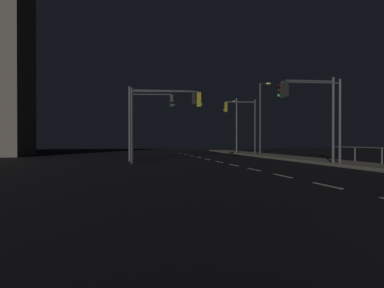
{
  "coord_description": "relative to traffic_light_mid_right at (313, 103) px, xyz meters",
  "views": [
    {
      "loc": [
        -6.92,
        -4.18,
        1.55
      ],
      "look_at": [
        -0.82,
        31.74,
        1.23
      ],
      "focal_mm": 38.85,
      "sensor_mm": 36.0,
      "label": 1
    }
  ],
  "objects": [
    {
      "name": "traffic_light_far_center",
      "position": [
        -8.8,
        7.03,
        0.12
      ],
      "size": [
        5.12,
        0.34,
        5.51
      ],
      "color": "#4C4C51",
      "rests_on": "ground"
    },
    {
      "name": "street_lamp_median",
      "position": [
        2.93,
        17.85,
        0.78
      ],
      "size": [
        0.69,
        1.89,
        7.44
      ],
      "color": "#38383D",
      "rests_on": "sidewalk_right"
    },
    {
      "name": "traffic_light_near_left",
      "position": [
        -0.07,
        0.06,
        0.03
      ],
      "size": [
        3.41,
        0.38,
        5.32
      ],
      "color": "#4C4C51",
      "rests_on": "sidewalk_right"
    },
    {
      "name": "sidewalk_right",
      "position": [
        2.66,
        -2.21,
        -3.76
      ],
      "size": [
        3.0,
        77.0,
        0.14
      ],
      "primitive_type": "cube",
      "color": "gray",
      "rests_on": "ground"
    },
    {
      "name": "traffic_light_mid_right",
      "position": [
        0.0,
        0.0,
        0.0
      ],
      "size": [
        4.14,
        0.35,
        5.21
      ],
      "color": "#4C4C51",
      "rests_on": "sidewalk_right"
    },
    {
      "name": "ground_plane",
      "position": [
        -4.66,
        -2.21,
        -3.83
      ],
      "size": [
        112.0,
        112.0,
        0.0
      ],
      "primitive_type": "plane",
      "color": "black",
      "rests_on": "ground"
    },
    {
      "name": "street_lamp_across_street",
      "position": [
        2.24,
        25.2,
        0.28
      ],
      "size": [
        0.56,
        1.78,
        6.53
      ],
      "color": "#4C4C51",
      "rests_on": "sidewalk_right"
    },
    {
      "name": "traffic_light_mid_left",
      "position": [
        -8.8,
        3.59,
        -0.23
      ],
      "size": [
        4.75,
        0.85,
        5.03
      ],
      "color": "#2D3033",
      "rests_on": "ground"
    },
    {
      "name": "traffic_light_near_right",
      "position": [
        -9.27,
        9.78,
        0.03
      ],
      "size": [
        3.47,
        0.71,
        5.52
      ],
      "color": "#38383D",
      "rests_on": "ground"
    },
    {
      "name": "lane_edge_line",
      "position": [
        0.91,
        2.79,
        -3.82
      ],
      "size": [
        0.14,
        53.0,
        0.01
      ],
      "color": "silver",
      "rests_on": "ground"
    },
    {
      "name": "lane_markings_center",
      "position": [
        -4.66,
        1.29,
        -3.82
      ],
      "size": [
        0.14,
        50.0,
        0.01
      ],
      "color": "silver",
      "rests_on": "ground"
    },
    {
      "name": "traffic_light_far_right",
      "position": [
        0.28,
        16.24,
        0.15
      ],
      "size": [
        3.29,
        0.51,
        5.5
      ],
      "color": "#38383D",
      "rests_on": "sidewalk_right"
    }
  ]
}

